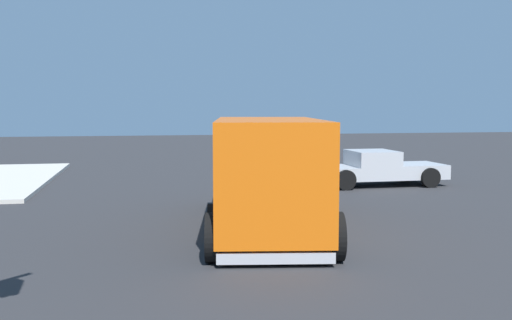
{
  "coord_description": "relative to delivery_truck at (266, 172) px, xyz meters",
  "views": [
    {
      "loc": [
        -12.29,
        3.24,
        3.12
      ],
      "look_at": [
        1.76,
        0.47,
        1.77
      ],
      "focal_mm": 40.29,
      "sensor_mm": 36.0,
      "label": 1
    }
  ],
  "objects": [
    {
      "name": "ground_plane",
      "position": [
        -1.7,
        -0.21,
        -1.47
      ],
      "size": [
        100.0,
        100.0,
        0.0
      ],
      "primitive_type": "plane",
      "color": "#2B2B2D"
    },
    {
      "name": "delivery_truck",
      "position": [
        0.0,
        0.0,
        0.0
      ],
      "size": [
        7.97,
        3.86,
        2.81
      ],
      "color": "orange",
      "rests_on": "ground"
    },
    {
      "name": "pickup_silver",
      "position": [
        7.16,
        -6.0,
        -0.74
      ],
      "size": [
        2.3,
        5.22,
        1.38
      ],
      "color": "#B7BABF",
      "rests_on": "ground"
    }
  ]
}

